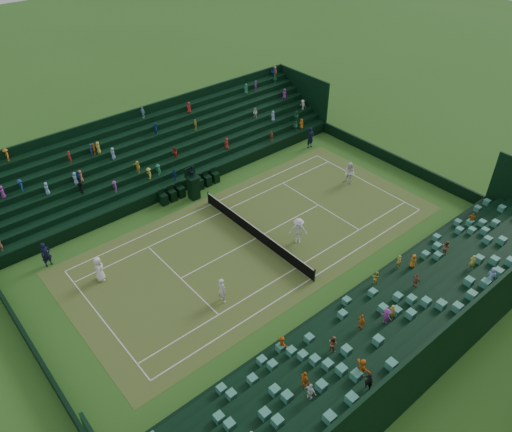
{
  "coord_description": "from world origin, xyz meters",
  "views": [
    {
      "loc": [
        21.18,
        -17.86,
        22.53
      ],
      "look_at": [
        0.0,
        0.0,
        2.0
      ],
      "focal_mm": 35.0,
      "sensor_mm": 36.0,
      "label": 1
    }
  ],
  "objects_px": {
    "player_near_east": "(222,290)",
    "player_far_west": "(350,173)",
    "player_near_west": "(99,269)",
    "player_far_east": "(298,231)",
    "tennis_net": "(256,233)",
    "umpire_chair": "(193,185)"
  },
  "relations": [
    {
      "from": "player_near_west",
      "to": "player_far_east",
      "type": "height_order",
      "value": "player_far_east"
    },
    {
      "from": "player_near_east",
      "to": "umpire_chair",
      "type": "bearing_deg",
      "value": -32.66
    },
    {
      "from": "umpire_chair",
      "to": "player_near_west",
      "type": "height_order",
      "value": "umpire_chair"
    },
    {
      "from": "player_near_west",
      "to": "player_far_west",
      "type": "distance_m",
      "value": 21.12
    },
    {
      "from": "player_far_east",
      "to": "player_far_west",
      "type": "bearing_deg",
      "value": 63.57
    },
    {
      "from": "umpire_chair",
      "to": "player_near_west",
      "type": "distance_m",
      "value": 10.65
    },
    {
      "from": "player_far_west",
      "to": "player_far_east",
      "type": "xyz_separation_m",
      "value": [
        2.81,
        -8.59,
        0.04
      ]
    },
    {
      "from": "umpire_chair",
      "to": "player_near_west",
      "type": "relative_size",
      "value": 1.63
    },
    {
      "from": "tennis_net",
      "to": "player_near_east",
      "type": "distance_m",
      "value": 6.46
    },
    {
      "from": "tennis_net",
      "to": "player_far_east",
      "type": "bearing_deg",
      "value": 42.61
    },
    {
      "from": "player_near_west",
      "to": "player_far_east",
      "type": "xyz_separation_m",
      "value": [
        5.43,
        12.37,
        0.1
      ]
    },
    {
      "from": "umpire_chair",
      "to": "player_far_east",
      "type": "height_order",
      "value": "umpire_chair"
    },
    {
      "from": "player_near_east",
      "to": "player_far_west",
      "type": "relative_size",
      "value": 0.95
    },
    {
      "from": "player_far_east",
      "to": "player_near_east",
      "type": "bearing_deg",
      "value": -125.94
    },
    {
      "from": "player_near_east",
      "to": "player_far_east",
      "type": "height_order",
      "value": "player_far_east"
    },
    {
      "from": "tennis_net",
      "to": "player_far_west",
      "type": "height_order",
      "value": "player_far_west"
    },
    {
      "from": "player_far_east",
      "to": "umpire_chair",
      "type": "bearing_deg",
      "value": 150.23
    },
    {
      "from": "player_near_east",
      "to": "player_far_east",
      "type": "relative_size",
      "value": 0.92
    },
    {
      "from": "umpire_chair",
      "to": "player_far_west",
      "type": "xyz_separation_m",
      "value": [
        6.48,
        11.04,
        -0.3
      ]
    },
    {
      "from": "player_near_west",
      "to": "player_far_east",
      "type": "bearing_deg",
      "value": -88.93
    },
    {
      "from": "player_far_west",
      "to": "player_far_east",
      "type": "relative_size",
      "value": 0.96
    },
    {
      "from": "umpire_chair",
      "to": "player_far_east",
      "type": "xyz_separation_m",
      "value": [
        9.29,
        2.46,
        -0.26
      ]
    }
  ]
}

